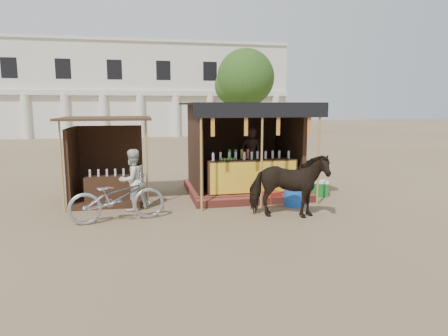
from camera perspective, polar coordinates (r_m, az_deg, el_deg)
ground at (r=9.04m, az=2.11°, el=-8.47°), size 120.00×120.00×0.00m
main_stall at (r=12.25m, az=2.97°, el=1.09°), size 3.60×3.61×2.78m
secondary_stall at (r=11.80m, az=-16.94°, el=-0.48°), size 2.40×2.40×2.38m
cow at (r=9.72m, az=9.16°, el=-2.50°), size 2.05×1.40×1.59m
motorbike at (r=9.67m, az=-15.01°, el=-4.05°), size 2.31×1.17×1.16m
bystander at (r=10.54m, az=-12.94°, el=-1.69°), size 0.99×0.95×1.60m
blue_barrel at (r=10.97m, az=10.06°, el=-3.54°), size 0.73×0.73×0.71m
red_crate at (r=11.25m, az=6.87°, el=-4.16°), size 0.46×0.47×0.33m
cooler at (r=12.38m, az=13.19°, el=-2.80°), size 0.76×0.67×0.46m
background_building at (r=38.33m, az=-11.94°, el=10.70°), size 26.00×7.45×8.18m
tree at (r=31.57m, az=2.71°, el=12.47°), size 4.50×4.40×7.00m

